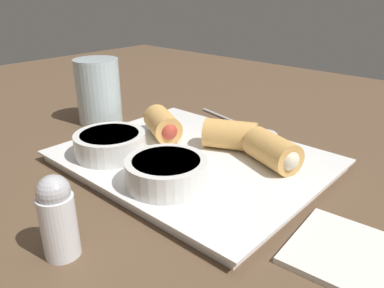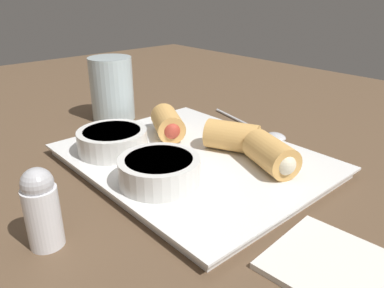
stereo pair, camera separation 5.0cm
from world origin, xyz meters
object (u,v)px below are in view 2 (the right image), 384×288
dipping_bowl_near (159,169)px  drinking_glass (112,89)px  serving_plate (192,160)px  spoon (266,133)px  napkin (341,270)px  salt_shaker (42,208)px  dipping_bowl_far (113,140)px

dipping_bowl_near → drinking_glass: bearing=-20.4°
serving_plate → spoon: serving_plate is taller
serving_plate → napkin: bearing=169.8°
serving_plate → napkin: (-24.15, 4.32, -0.46)cm
drinking_glass → salt_shaker: (-27.85, 23.96, -1.56)cm
serving_plate → dipping_bowl_far: size_ratio=3.57×
spoon → napkin: bearing=139.4°
napkin → salt_shaker: 27.16cm
dipping_bowl_far → spoon: (-8.28, -23.62, -2.66)cm
dipping_bowl_near → salt_shaker: bearing=91.7°
napkin → salt_shaker: salt_shaker is taller
serving_plate → napkin: serving_plate is taller
spoon → napkin: size_ratio=1.49×
spoon → drinking_glass: 28.50cm
dipping_bowl_near → salt_shaker: salt_shaker is taller
napkin → drinking_glass: 49.18cm
spoon → salt_shaker: 38.32cm
dipping_bowl_far → spoon: dipping_bowl_far is taller
napkin → spoon: bearing=-40.6°
dipping_bowl_far → spoon: size_ratio=0.51×
dipping_bowl_near → napkin: dipping_bowl_near is taller
dipping_bowl_far → napkin: size_ratio=0.76×
dipping_bowl_far → salt_shaker: bearing=129.5°
serving_plate → dipping_bowl_near: 8.83cm
serving_plate → drinking_glass: 24.88cm
serving_plate → spoon: size_ratio=1.80×
dipping_bowl_near → dipping_bowl_far: 11.47cm
spoon → salt_shaker: (-3.57, 37.99, 3.52)cm
serving_plate → spoon: (0.01, -16.35, -0.24)cm
dipping_bowl_near → serving_plate: bearing=-68.2°
napkin → dipping_bowl_far: bearing=5.2°
serving_plate → napkin: size_ratio=2.70×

